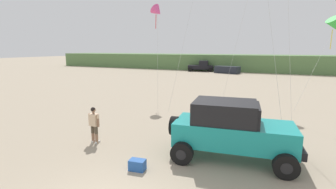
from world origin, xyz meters
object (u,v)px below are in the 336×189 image
at_px(jeep, 231,129).
at_px(cooler_box, 137,165).
at_px(kite_black_sled, 335,25).
at_px(kite_green_box, 158,12).
at_px(distant_sedan, 227,70).
at_px(person_watching, 94,123).
at_px(distant_pickup, 201,66).

relative_size(jeep, cooler_box, 8.88).
height_order(kite_black_sled, kite_green_box, kite_green_box).
bearing_deg(cooler_box, distant_sedan, 88.78).
distance_m(person_watching, kite_black_sled, 19.42).
distance_m(cooler_box, kite_black_sled, 19.24).
distance_m(person_watching, distant_pickup, 36.87).
bearing_deg(kite_black_sled, person_watching, -126.29).
bearing_deg(cooler_box, kite_green_box, 105.64).
bearing_deg(kite_black_sled, kite_green_box, -155.99).
bearing_deg(kite_green_box, kite_black_sled, 24.01).
height_order(jeep, cooler_box, jeep).
height_order(jeep, person_watching, jeep).
distance_m(jeep, cooler_box, 3.76).
bearing_deg(cooler_box, kite_black_sled, 56.71).
height_order(jeep, kite_black_sled, kite_black_sled).
relative_size(jeep, distant_sedan, 1.18).
xyz_separation_m(cooler_box, distant_sedan, (-3.89, 36.06, 0.41)).
xyz_separation_m(jeep, distant_pickup, (-11.83, 35.47, -0.26)).
xyz_separation_m(kite_black_sled, kite_green_box, (-12.64, -5.63, 1.02)).
xyz_separation_m(jeep, cooler_box, (-2.80, -2.30, -1.01)).
bearing_deg(person_watching, distant_sedan, 91.34).
distance_m(person_watching, cooler_box, 3.46).
bearing_deg(person_watching, distant_pickup, 99.29).
bearing_deg(distant_sedan, cooler_box, -69.31).
xyz_separation_m(distant_sedan, kite_green_box, (-0.73, -25.19, 6.42)).
distance_m(distant_sedan, kite_green_box, 26.00).
xyz_separation_m(person_watching, kite_green_box, (-1.54, 9.48, 6.09)).
bearing_deg(kite_black_sled, distant_pickup, 128.71).
bearing_deg(distant_sedan, distant_pickup, 176.06).
bearing_deg(jeep, kite_black_sled, 69.83).
bearing_deg(jeep, person_watching, -171.20).
distance_m(jeep, distant_sedan, 34.42).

